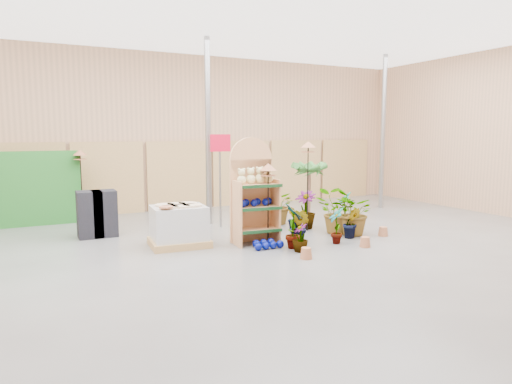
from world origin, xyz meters
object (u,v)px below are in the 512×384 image
display_shelf (253,195)px  pallet_stack (179,226)px  bird_table_front (268,170)px  potted_plant_2 (335,212)px

display_shelf → pallet_stack: size_ratio=1.80×
bird_table_front → potted_plant_2: 2.05m
bird_table_front → pallet_stack: bearing=159.9°
display_shelf → bird_table_front: 0.62m
pallet_stack → bird_table_front: size_ratio=0.73×
pallet_stack → bird_table_front: bird_table_front is taller
display_shelf → bird_table_front: display_shelf is taller
pallet_stack → potted_plant_2: 3.47m
display_shelf → bird_table_front: (0.22, -0.24, 0.52)m
bird_table_front → display_shelf: bearing=131.9°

